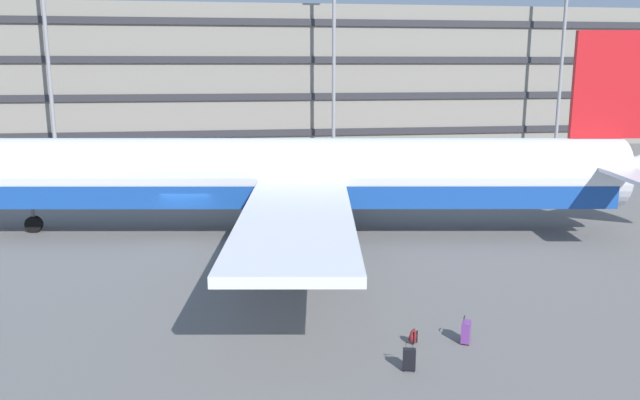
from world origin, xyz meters
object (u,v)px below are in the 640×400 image
object	(u,v)px
backpack_teal	(413,337)
suitcase_upright	(466,332)
airliner	(292,176)
suitcase_silver	(409,359)

from	to	relation	value
backpack_teal	suitcase_upright	bearing A→B (deg)	-6.67
suitcase_upright	backpack_teal	distance (m)	1.75
airliner	backpack_teal	distance (m)	15.21
airliner	suitcase_silver	size ratio (longest dim) A/B	47.72
suitcase_upright	backpack_teal	world-z (taller)	suitcase_upright
airliner	suitcase_upright	world-z (taller)	airliner
backpack_teal	airliner	bearing A→B (deg)	99.21
airliner	suitcase_upright	distance (m)	15.74
suitcase_silver	suitcase_upright	bearing A→B (deg)	33.85
backpack_teal	suitcase_silver	bearing A→B (deg)	-110.15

